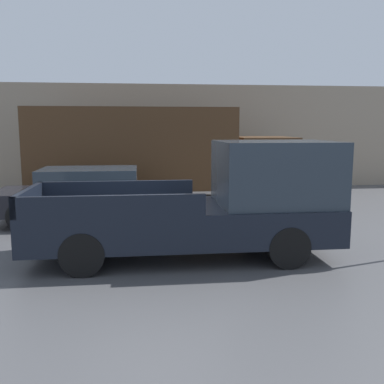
{
  "coord_description": "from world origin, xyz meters",
  "views": [
    {
      "loc": [
        -0.21,
        -8.57,
        2.5
      ],
      "look_at": [
        0.86,
        0.45,
        1.12
      ],
      "focal_mm": 40.0,
      "sensor_mm": 36.0,
      "label": 1
    }
  ],
  "objects": [
    {
      "name": "building_wall",
      "position": [
        0.0,
        8.91,
        2.1
      ],
      "size": [
        28.0,
        0.15,
        4.19
      ],
      "color": "gray",
      "rests_on": "ground"
    },
    {
      "name": "newspaper_box",
      "position": [
        4.57,
        8.59,
        0.56
      ],
      "size": [
        0.45,
        0.4,
        1.12
      ],
      "color": "gold",
      "rests_on": "ground"
    },
    {
      "name": "delivery_truck",
      "position": [
        0.21,
        5.96,
        1.69
      ],
      "size": [
        8.79,
        2.45,
        3.12
      ],
      "color": "#472D19",
      "rests_on": "ground"
    },
    {
      "name": "pickup_truck",
      "position": [
        1.19,
        -0.55,
        1.02
      ],
      "size": [
        5.8,
        2.03,
        2.23
      ],
      "color": "black",
      "rests_on": "ground"
    },
    {
      "name": "car",
      "position": [
        -1.68,
        2.81,
        0.75
      ],
      "size": [
        4.5,
        1.9,
        1.43
      ],
      "color": "black",
      "rests_on": "ground"
    },
    {
      "name": "ground_plane",
      "position": [
        0.0,
        0.0,
        0.0
      ],
      "size": [
        60.0,
        60.0,
        0.0
      ],
      "primitive_type": "plane",
      "color": "#4C4C4F"
    }
  ]
}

